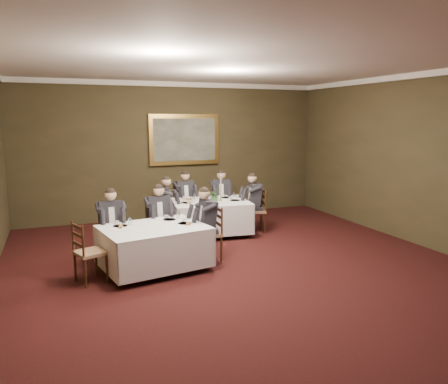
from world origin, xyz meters
TOP-DOWN VIEW (x-y plane):
  - ground at (0.00, 0.00)m, footprint 10.00×10.00m
  - ceiling at (0.00, 0.00)m, footprint 8.00×10.00m
  - back_wall at (0.00, 5.00)m, footprint 8.00×0.10m
  - crown_molding at (0.00, 0.00)m, footprint 8.00×10.00m
  - table_main at (0.26, 2.93)m, footprint 1.84×1.49m
  - table_second at (-1.43, 1.07)m, footprint 1.93×1.60m
  - chair_main_backleft at (-0.09, 3.85)m, footprint 0.48×0.47m
  - diner_main_backleft at (-0.09, 3.84)m, footprint 0.45×0.52m
  - chair_main_backright at (0.82, 3.74)m, footprint 0.53×0.52m
  - diner_main_backright at (0.81, 3.73)m, footprint 0.51×0.57m
  - chair_main_endleft at (-0.80, 3.06)m, footprint 0.48×0.50m
  - diner_main_endleft at (-0.79, 3.06)m, footprint 0.54×0.47m
  - chair_main_endright at (1.33, 2.80)m, footprint 0.51×0.53m
  - diner_main_endright at (1.31, 2.80)m, footprint 0.56×0.50m
  - chair_sec_backleft at (-2.04, 1.86)m, footprint 0.44×0.43m
  - diner_sec_backleft at (-2.04, 1.85)m, footprint 0.42×0.48m
  - chair_sec_backright at (-1.13, 2.03)m, footprint 0.45×0.43m
  - diner_sec_backright at (-1.13, 2.02)m, footprint 0.43×0.49m
  - chair_sec_endright at (-0.35, 1.27)m, footprint 0.43×0.45m
  - diner_sec_endright at (-0.36, 1.27)m, footprint 0.49×0.43m
  - chair_sec_endleft at (-2.50, 0.88)m, footprint 0.55×0.56m
  - centerpiece at (0.33, 2.84)m, footprint 0.31×0.29m
  - candlestick at (0.49, 2.89)m, footprint 0.08×0.08m
  - place_setting_table_main at (-0.10, 3.36)m, footprint 0.33×0.31m
  - place_setting_table_second at (-1.90, 1.37)m, footprint 0.33×0.31m
  - painting at (0.26, 4.94)m, footprint 1.87×0.09m

SIDE VIEW (x-z plane):
  - ground at x=0.00m, z-range 0.00..0.00m
  - chair_main_backleft at x=-0.09m, z-range -0.22..0.78m
  - chair_main_backright at x=0.82m, z-range -0.22..0.78m
  - chair_main_endleft at x=-0.80m, z-range -0.22..0.78m
  - chair_main_endright at x=1.33m, z-range -0.22..0.78m
  - chair_sec_backleft at x=-2.04m, z-range -0.22..0.78m
  - chair_sec_backright at x=-1.13m, z-range -0.22..0.78m
  - chair_sec_endright at x=-0.35m, z-range -0.22..0.78m
  - chair_sec_endleft at x=-2.50m, z-range -0.22..0.78m
  - table_main at x=0.26m, z-range 0.12..0.78m
  - table_second at x=-1.43m, z-range 0.12..0.78m
  - diner_main_backleft at x=-0.09m, z-range -0.16..1.19m
  - diner_main_backright at x=0.81m, z-range -0.16..1.19m
  - diner_main_endleft at x=-0.79m, z-range -0.16..1.19m
  - diner_main_endright at x=1.31m, z-range -0.16..1.19m
  - diner_sec_backleft at x=-2.04m, z-range -0.16..1.19m
  - diner_sec_backright at x=-1.13m, z-range -0.16..1.19m
  - diner_sec_endright at x=-0.36m, z-range -0.16..1.19m
  - place_setting_table_main at x=-0.10m, z-range 0.73..0.87m
  - place_setting_table_second at x=-1.90m, z-range 0.73..0.87m
  - centerpiece at x=0.33m, z-range 0.76..1.07m
  - candlestick at x=0.49m, z-range 0.69..1.22m
  - back_wall at x=0.00m, z-range 0.00..3.50m
  - painting at x=0.26m, z-range 1.38..2.69m
  - crown_molding at x=0.00m, z-range 3.38..3.50m
  - ceiling at x=0.00m, z-range 3.45..3.55m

